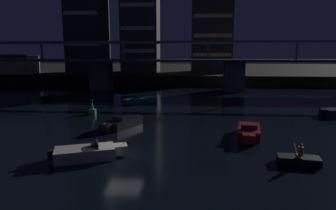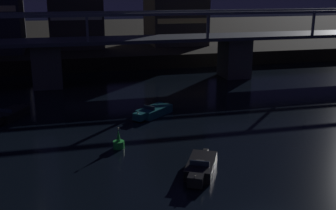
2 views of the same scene
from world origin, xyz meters
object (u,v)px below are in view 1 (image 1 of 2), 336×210
at_px(speedboat_mid_left, 88,153).
at_px(tower_west_low, 86,0).
at_px(speedboat_near_center, 56,97).
at_px(tower_west_tall, 141,18).
at_px(river_bridge, 166,69).
at_px(speedboat_mid_center, 141,100).
at_px(waterfront_pavilion, 10,64).
at_px(tower_central, 211,27).
at_px(dinghy_with_paddler, 299,159).
at_px(channel_buoy, 92,110).
at_px(speedboat_far_left, 122,123).
at_px(speedboat_near_right, 249,132).

bearing_deg(speedboat_mid_left, tower_west_low, 109.12).
bearing_deg(speedboat_near_center, tower_west_tall, 77.39).
relative_size(river_bridge, speedboat_mid_center, 18.45).
bearing_deg(speedboat_mid_center, river_bridge, 81.51).
bearing_deg(speedboat_mid_left, waterfront_pavilion, 126.69).
height_order(tower_central, dinghy_with_paddler, tower_central).
bearing_deg(river_bridge, speedboat_mid_left, -93.31).
bearing_deg(tower_west_low, channel_buoy, -70.41).
xyz_separation_m(tower_west_tall, waterfront_pavilion, (-31.07, -9.42, -11.75)).
height_order(tower_west_tall, speedboat_far_left, tower_west_tall).
height_order(speedboat_far_left, channel_buoy, channel_buoy).
distance_m(tower_west_low, speedboat_mid_center, 43.69).
bearing_deg(speedboat_far_left, river_bridge, 86.34).
height_order(channel_buoy, dinghy_with_paddler, channel_buoy).
bearing_deg(tower_west_tall, channel_buoy, -87.92).
height_order(river_bridge, tower_west_low, tower_west_low).
distance_m(tower_west_tall, speedboat_mid_center, 40.82).
xyz_separation_m(tower_west_tall, dinghy_with_paddler, (20.26, -59.38, -15.91)).
bearing_deg(speedboat_mid_left, speedboat_near_right, 27.57).
xyz_separation_m(river_bridge, speedboat_mid_center, (-2.36, -15.82, -3.78)).
height_order(tower_central, channel_buoy, tower_central).
height_order(waterfront_pavilion, speedboat_mid_left, waterfront_pavilion).
bearing_deg(dinghy_with_paddler, waterfront_pavilion, 135.78).
distance_m(tower_west_tall, speedboat_far_left, 53.76).
relative_size(waterfront_pavilion, speedboat_near_center, 2.51).
bearing_deg(tower_west_low, tower_central, 7.31).
height_order(tower_west_low, tower_central, tower_west_low).
height_order(tower_west_low, waterfront_pavilion, tower_west_low).
distance_m(river_bridge, dinghy_with_paddler, 40.01).
bearing_deg(tower_central, dinghy_with_paddler, -88.25).
height_order(tower_west_tall, speedboat_near_right, tower_west_tall).
bearing_deg(dinghy_with_paddler, speedboat_near_right, 108.23).
relative_size(speedboat_near_center, speedboat_far_left, 1.00).
relative_size(river_bridge, waterfront_pavilion, 6.77).
height_order(speedboat_near_center, speedboat_mid_left, same).
xyz_separation_m(speedboat_near_right, channel_buoy, (-16.62, 8.22, 0.06)).
bearing_deg(tower_west_tall, speedboat_far_left, -82.63).
xyz_separation_m(river_bridge, dinghy_with_paddler, (11.77, -38.04, -3.92)).
xyz_separation_m(tower_west_low, speedboat_far_left, (19.77, -47.55, -19.95)).
distance_m(waterfront_pavilion, channel_buoy, 48.55).
bearing_deg(speedboat_far_left, tower_west_low, 112.58).
xyz_separation_m(speedboat_mid_center, speedboat_far_left, (0.46, -13.82, 0.00)).
bearing_deg(speedboat_far_left, tower_central, 77.08).
relative_size(tower_west_low, channel_buoy, 20.82).
relative_size(waterfront_pavilion, dinghy_with_paddler, 4.53).
relative_size(tower_west_tall, tower_central, 1.19).
height_order(tower_central, speedboat_far_left, tower_central).
bearing_deg(speedboat_mid_center, speedboat_mid_left, -89.62).
height_order(speedboat_far_left, dinghy_with_paddler, dinghy_with_paddler).
relative_size(tower_west_low, tower_central, 1.55).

